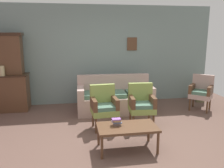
{
  "coord_description": "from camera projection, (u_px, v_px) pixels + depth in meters",
  "views": [
    {
      "loc": [
        -0.76,
        -3.88,
        1.94
      ],
      "look_at": [
        0.08,
        1.08,
        0.85
      ],
      "focal_mm": 37.54,
      "sensor_mm": 36.0,
      "label": 1
    }
  ],
  "objects": [
    {
      "name": "floor_vase_by_wall",
      "position": [
        201.0,
        90.0,
        6.74
      ],
      "size": [
        0.26,
        0.26,
        0.68
      ],
      "primitive_type": "cylinder",
      "color": "#616041",
      "rests_on": "ground"
    },
    {
      "name": "side_cabinet",
      "position": [
        6.0,
        93.0,
        5.94
      ],
      "size": [
        1.16,
        0.55,
        0.93
      ],
      "color": "brown",
      "rests_on": "ground"
    },
    {
      "name": "ground_plane",
      "position": [
        118.0,
        142.0,
        4.28
      ],
      "size": [
        7.68,
        7.68,
        0.0
      ],
      "primitive_type": "plane",
      "color": "brown"
    },
    {
      "name": "coffee_table",
      "position": [
        127.0,
        129.0,
        3.92
      ],
      "size": [
        1.0,
        0.56,
        0.42
      ],
      "color": "brown",
      "rests_on": "ground"
    },
    {
      "name": "cabinet_upper_hutch",
      "position": [
        3.0,
        53.0,
        5.81
      ],
      "size": [
        0.99,
        0.38,
        1.03
      ],
      "color": "brown",
      "rests_on": "side_cabinet"
    },
    {
      "name": "wall_back_with_decor",
      "position": [
        100.0,
        55.0,
        6.52
      ],
      "size": [
        6.4,
        0.09,
        2.7
      ],
      "color": "gray",
      "rests_on": "ground"
    },
    {
      "name": "wingback_chair_by_fireplace",
      "position": [
        201.0,
        91.0,
        5.99
      ],
      "size": [
        0.71,
        0.71,
        0.9
      ],
      "color": "tan",
      "rests_on": "ground"
    },
    {
      "name": "armchair_row_middle",
      "position": [
        141.0,
        103.0,
        4.95
      ],
      "size": [
        0.56,
        0.53,
        0.9
      ],
      "color": "#849947",
      "rests_on": "ground"
    },
    {
      "name": "book_stack_on_table",
      "position": [
        117.0,
        122.0,
        3.94
      ],
      "size": [
        0.17,
        0.12,
        0.12
      ],
      "color": "#77635C",
      "rests_on": "coffee_table"
    },
    {
      "name": "vase_on_cabinet",
      "position": [
        2.0,
        71.0,
        5.65
      ],
      "size": [
        0.14,
        0.14,
        0.24
      ],
      "primitive_type": "cylinder",
      "color": "tan",
      "rests_on": "side_cabinet"
    },
    {
      "name": "floral_couch",
      "position": [
        115.0,
        99.0,
        5.91
      ],
      "size": [
        1.88,
        0.86,
        0.9
      ],
      "color": "tan",
      "rests_on": "ground"
    },
    {
      "name": "armchair_near_cabinet",
      "position": [
        104.0,
        105.0,
        4.81
      ],
      "size": [
        0.56,
        0.53,
        0.9
      ],
      "color": "#849947",
      "rests_on": "ground"
    }
  ]
}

